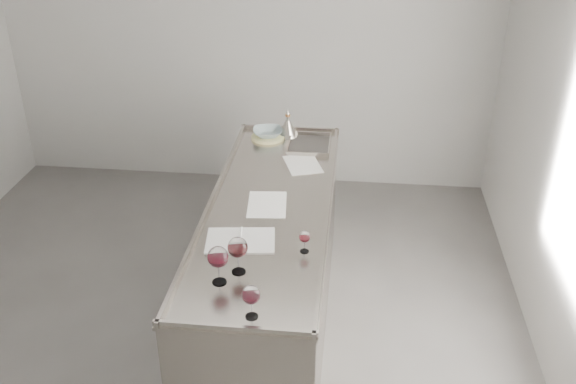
# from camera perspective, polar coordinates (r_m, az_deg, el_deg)

# --- Properties ---
(room_shell) EXTENTS (4.54, 5.04, 2.84)m
(room_shell) POSITION_cam_1_polar(r_m,az_deg,el_deg) (3.62, -10.29, 3.35)
(room_shell) COLOR #4E4B49
(room_shell) RESTS_ON ground
(counter) EXTENTS (0.77, 2.42, 0.97)m
(counter) POSITION_cam_1_polar(r_m,az_deg,el_deg) (4.24, -1.56, -6.63)
(counter) COLOR gray
(counter) RESTS_ON ground
(wine_glass_left) EXTENTS (0.11, 0.11, 0.21)m
(wine_glass_left) POSITION_cam_1_polar(r_m,az_deg,el_deg) (3.24, -6.24, -5.84)
(wine_glass_left) COLOR white
(wine_glass_left) RESTS_ON counter
(wine_glass_middle) EXTENTS (0.11, 0.11, 0.21)m
(wine_glass_middle) POSITION_cam_1_polar(r_m,az_deg,el_deg) (3.31, -4.49, -5.01)
(wine_glass_middle) COLOR white
(wine_glass_middle) RESTS_ON counter
(wine_glass_right) EXTENTS (0.09, 0.09, 0.17)m
(wine_glass_right) POSITION_cam_1_polar(r_m,az_deg,el_deg) (3.02, -3.30, -9.18)
(wine_glass_right) COLOR white
(wine_glass_right) RESTS_ON counter
(wine_glass_small) EXTENTS (0.06, 0.06, 0.13)m
(wine_glass_small) POSITION_cam_1_polar(r_m,az_deg,el_deg) (3.49, 1.48, -4.06)
(wine_glass_small) COLOR white
(wine_glass_small) RESTS_ON counter
(notebook) EXTENTS (0.41, 0.31, 0.02)m
(notebook) POSITION_cam_1_polar(r_m,az_deg,el_deg) (3.63, -4.25, -4.33)
(notebook) COLOR silver
(notebook) RESTS_ON counter
(loose_paper_top) EXTENTS (0.32, 0.38, 0.00)m
(loose_paper_top) POSITION_cam_1_polar(r_m,az_deg,el_deg) (4.49, 1.33, 2.49)
(loose_paper_top) COLOR silver
(loose_paper_top) RESTS_ON counter
(loose_paper_under) EXTENTS (0.27, 0.36, 0.00)m
(loose_paper_under) POSITION_cam_1_polar(r_m,az_deg,el_deg) (3.98, -1.87, -1.11)
(loose_paper_under) COLOR silver
(loose_paper_under) RESTS_ON counter
(trivet) EXTENTS (0.30, 0.30, 0.02)m
(trivet) POSITION_cam_1_polar(r_m,az_deg,el_deg) (4.91, -1.81, 4.91)
(trivet) COLOR beige
(trivet) RESTS_ON counter
(ceramic_bowl) EXTENTS (0.26, 0.26, 0.05)m
(ceramic_bowl) POSITION_cam_1_polar(r_m,az_deg,el_deg) (4.89, -1.82, 5.31)
(ceramic_bowl) COLOR #8BA0A2
(ceramic_bowl) RESTS_ON trivet
(wine_funnel) EXTENTS (0.15, 0.15, 0.22)m
(wine_funnel) POSITION_cam_1_polar(r_m,az_deg,el_deg) (4.92, -0.02, 5.73)
(wine_funnel) COLOR #A0988E
(wine_funnel) RESTS_ON counter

